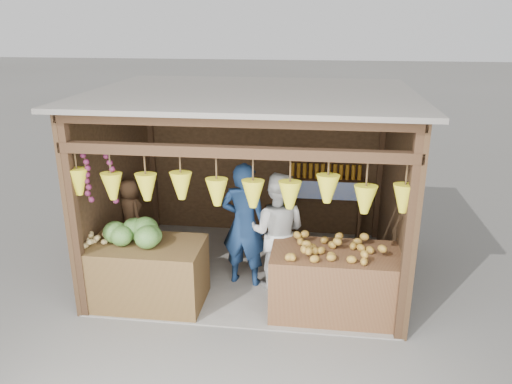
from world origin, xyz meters
TOP-DOWN VIEW (x-y plane):
  - ground at (0.00, 0.00)m, footprint 80.00×80.00m
  - stall_structure at (-0.03, -0.04)m, footprint 4.30×3.30m
  - back_shelf at (1.05, 1.28)m, footprint 1.25×0.32m
  - counter_left at (-1.25, -1.05)m, footprint 1.51×0.85m
  - counter_right at (1.19, -0.99)m, footprint 1.62×0.85m
  - stool at (-1.86, 0.09)m, footprint 0.28×0.28m
  - man_standing at (-0.05, -0.38)m, footprint 0.71×0.53m
  - woman_standing at (0.40, -0.42)m, footprint 0.88×0.73m
  - vendor_seated at (-1.86, 0.09)m, footprint 0.61×0.59m
  - melon_pile at (-1.36, -1.05)m, footprint 1.00×0.50m
  - tanfruit_pile at (-1.85, -1.15)m, footprint 0.34×0.40m
  - mango_pile at (1.19, -1.04)m, footprint 1.40×0.64m

SIDE VIEW (x-z plane):
  - ground at x=0.00m, z-range 0.00..0.00m
  - stool at x=-1.86m, z-range 0.00..0.26m
  - counter_left at x=-1.25m, z-range 0.00..0.85m
  - counter_right at x=1.19m, z-range 0.00..0.86m
  - vendor_seated at x=-1.86m, z-range 0.26..1.32m
  - woman_standing at x=0.40m, z-range 0.00..1.67m
  - back_shelf at x=1.05m, z-range 0.21..1.54m
  - man_standing at x=-0.05m, z-range 0.00..1.78m
  - tanfruit_pile at x=-1.85m, z-range 0.85..0.98m
  - mango_pile at x=1.19m, z-range 0.86..1.08m
  - melon_pile at x=-1.36m, z-range 0.85..1.17m
  - stall_structure at x=-0.03m, z-range 0.34..3.00m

